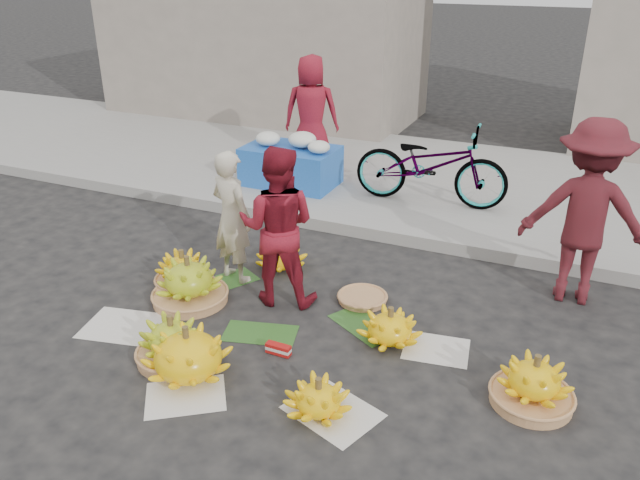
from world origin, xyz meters
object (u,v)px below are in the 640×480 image
at_px(banana_bunch_0, 189,282).
at_px(bicycle, 431,165).
at_px(vendor_cream, 232,217).
at_px(flower_table, 291,163).
at_px(banana_bunch_4, 534,383).

distance_m(banana_bunch_0, bicycle, 3.59).
relative_size(vendor_cream, flower_table, 1.07).
bearing_deg(banana_bunch_0, vendor_cream, 75.51).
bearing_deg(banana_bunch_0, bicycle, 65.10).
height_order(banana_bunch_0, banana_bunch_4, banana_bunch_0).
xyz_separation_m(vendor_cream, flower_table, (-0.61, 2.56, -0.26)).
xyz_separation_m(vendor_cream, bicycle, (1.35, 2.64, -0.05)).
distance_m(banana_bunch_4, bicycle, 3.90).
relative_size(banana_bunch_4, vendor_cream, 0.44).
bearing_deg(bicycle, banana_bunch_4, -157.30).
bearing_deg(vendor_cream, banana_bunch_4, -178.52).
bearing_deg(vendor_cream, banana_bunch_0, 91.97).
bearing_deg(bicycle, flower_table, 88.64).
height_order(banana_bunch_0, vendor_cream, vendor_cream).
relative_size(vendor_cream, bicycle, 0.70).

